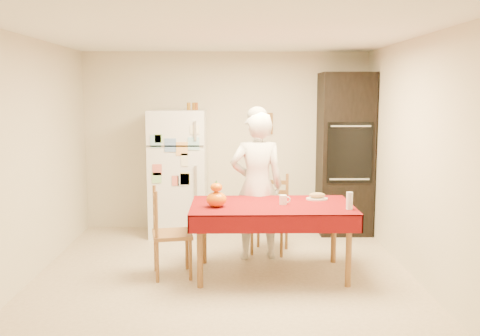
{
  "coord_description": "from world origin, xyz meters",
  "views": [
    {
      "loc": [
        0.08,
        -5.33,
        1.92
      ],
      "look_at": [
        0.16,
        0.2,
        1.15
      ],
      "focal_mm": 40.0,
      "sensor_mm": 36.0,
      "label": 1
    }
  ],
  "objects_px": {
    "pumpkin_lower": "(216,199)",
    "bread_plate": "(317,199)",
    "refrigerator": "(178,173)",
    "dining_table": "(272,211)",
    "wine_glass": "(349,201)",
    "chair_left": "(166,229)",
    "coffee_mug": "(283,200)",
    "oven_cabinet": "(345,154)",
    "seated_woman": "(257,186)",
    "chair_far": "(271,210)"
  },
  "relations": [
    {
      "from": "oven_cabinet",
      "to": "chair_far",
      "type": "height_order",
      "value": "oven_cabinet"
    },
    {
      "from": "oven_cabinet",
      "to": "wine_glass",
      "type": "distance_m",
      "value": 2.03
    },
    {
      "from": "chair_far",
      "to": "seated_woman",
      "type": "xyz_separation_m",
      "value": [
        -0.18,
        -0.28,
        0.35
      ]
    },
    {
      "from": "dining_table",
      "to": "pumpkin_lower",
      "type": "height_order",
      "value": "pumpkin_lower"
    },
    {
      "from": "bread_plate",
      "to": "dining_table",
      "type": "bearing_deg",
      "value": -154.42
    },
    {
      "from": "coffee_mug",
      "to": "pumpkin_lower",
      "type": "height_order",
      "value": "pumpkin_lower"
    },
    {
      "from": "dining_table",
      "to": "oven_cabinet",
      "type": "bearing_deg",
      "value": 56.95
    },
    {
      "from": "refrigerator",
      "to": "wine_glass",
      "type": "xyz_separation_m",
      "value": [
        1.92,
        -1.94,
        -0.0
      ]
    },
    {
      "from": "refrigerator",
      "to": "chair_left",
      "type": "bearing_deg",
      "value": -88.83
    },
    {
      "from": "refrigerator",
      "to": "seated_woman",
      "type": "xyz_separation_m",
      "value": [
        1.02,
        -1.11,
        0.01
      ]
    },
    {
      "from": "refrigerator",
      "to": "seated_woman",
      "type": "relative_size",
      "value": 0.99
    },
    {
      "from": "refrigerator",
      "to": "dining_table",
      "type": "bearing_deg",
      "value": -55.77
    },
    {
      "from": "pumpkin_lower",
      "to": "bread_plate",
      "type": "height_order",
      "value": "pumpkin_lower"
    },
    {
      "from": "chair_left",
      "to": "pumpkin_lower",
      "type": "bearing_deg",
      "value": -107.62
    },
    {
      "from": "refrigerator",
      "to": "coffee_mug",
      "type": "bearing_deg",
      "value": -53.21
    },
    {
      "from": "chair_left",
      "to": "bread_plate",
      "type": "height_order",
      "value": "chair_left"
    },
    {
      "from": "chair_far",
      "to": "coffee_mug",
      "type": "distance_m",
      "value": 0.93
    },
    {
      "from": "oven_cabinet",
      "to": "pumpkin_lower",
      "type": "xyz_separation_m",
      "value": [
        -1.71,
        -1.85,
        -0.26
      ]
    },
    {
      "from": "oven_cabinet",
      "to": "coffee_mug",
      "type": "distance_m",
      "value": 2.04
    },
    {
      "from": "refrigerator",
      "to": "dining_table",
      "type": "xyz_separation_m",
      "value": [
        1.15,
        -1.69,
        -0.16
      ]
    },
    {
      "from": "dining_table",
      "to": "chair_left",
      "type": "xyz_separation_m",
      "value": [
        -1.11,
        -0.04,
        -0.18
      ]
    },
    {
      "from": "chair_far",
      "to": "bread_plate",
      "type": "xyz_separation_m",
      "value": [
        0.46,
        -0.62,
        0.26
      ]
    },
    {
      "from": "pumpkin_lower",
      "to": "bread_plate",
      "type": "xyz_separation_m",
      "value": [
        1.1,
        0.36,
        -0.07
      ]
    },
    {
      "from": "refrigerator",
      "to": "oven_cabinet",
      "type": "xyz_separation_m",
      "value": [
        2.28,
        0.05,
        0.25
      ]
    },
    {
      "from": "chair_far",
      "to": "wine_glass",
      "type": "xyz_separation_m",
      "value": [
        0.71,
        -1.11,
        0.34
      ]
    },
    {
      "from": "seated_woman",
      "to": "chair_far",
      "type": "bearing_deg",
      "value": -128.55
    },
    {
      "from": "oven_cabinet",
      "to": "pumpkin_lower",
      "type": "distance_m",
      "value": 2.53
    },
    {
      "from": "wine_glass",
      "to": "chair_left",
      "type": "bearing_deg",
      "value": 173.78
    },
    {
      "from": "pumpkin_lower",
      "to": "bread_plate",
      "type": "bearing_deg",
      "value": 17.96
    },
    {
      "from": "seated_woman",
      "to": "bread_plate",
      "type": "bearing_deg",
      "value": 147.03
    },
    {
      "from": "refrigerator",
      "to": "wine_glass",
      "type": "bearing_deg",
      "value": -45.34
    },
    {
      "from": "oven_cabinet",
      "to": "chair_far",
      "type": "distance_m",
      "value": 1.51
    },
    {
      "from": "pumpkin_lower",
      "to": "seated_woman",
      "type": "bearing_deg",
      "value": 56.9
    },
    {
      "from": "dining_table",
      "to": "chair_left",
      "type": "relative_size",
      "value": 1.79
    },
    {
      "from": "chair_left",
      "to": "seated_woman",
      "type": "bearing_deg",
      "value": -68.2
    },
    {
      "from": "dining_table",
      "to": "seated_woman",
      "type": "distance_m",
      "value": 0.62
    },
    {
      "from": "coffee_mug",
      "to": "bread_plate",
      "type": "bearing_deg",
      "value": 32.45
    },
    {
      "from": "wine_glass",
      "to": "bread_plate",
      "type": "xyz_separation_m",
      "value": [
        -0.25,
        0.5,
        -0.08
      ]
    },
    {
      "from": "coffee_mug",
      "to": "wine_glass",
      "type": "xyz_separation_m",
      "value": [
        0.65,
        -0.24,
        0.04
      ]
    },
    {
      "from": "bread_plate",
      "to": "wine_glass",
      "type": "bearing_deg",
      "value": -63.29
    },
    {
      "from": "chair_far",
      "to": "bread_plate",
      "type": "bearing_deg",
      "value": -37.37
    },
    {
      "from": "pumpkin_lower",
      "to": "oven_cabinet",
      "type": "bearing_deg",
      "value": 47.17
    },
    {
      "from": "seated_woman",
      "to": "dining_table",
      "type": "bearing_deg",
      "value": 97.07
    },
    {
      "from": "refrigerator",
      "to": "oven_cabinet",
      "type": "distance_m",
      "value": 2.29
    },
    {
      "from": "oven_cabinet",
      "to": "chair_far",
      "type": "xyz_separation_m",
      "value": [
        -1.08,
        -0.87,
        -0.59
      ]
    },
    {
      "from": "refrigerator",
      "to": "seated_woman",
      "type": "distance_m",
      "value": 1.5
    },
    {
      "from": "refrigerator",
      "to": "coffee_mug",
      "type": "height_order",
      "value": "refrigerator"
    },
    {
      "from": "refrigerator",
      "to": "seated_woman",
      "type": "bearing_deg",
      "value": -47.33
    },
    {
      "from": "wine_glass",
      "to": "bread_plate",
      "type": "bearing_deg",
      "value": 116.71
    },
    {
      "from": "coffee_mug",
      "to": "pumpkin_lower",
      "type": "xyz_separation_m",
      "value": [
        -0.7,
        -0.1,
        0.03
      ]
    }
  ]
}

